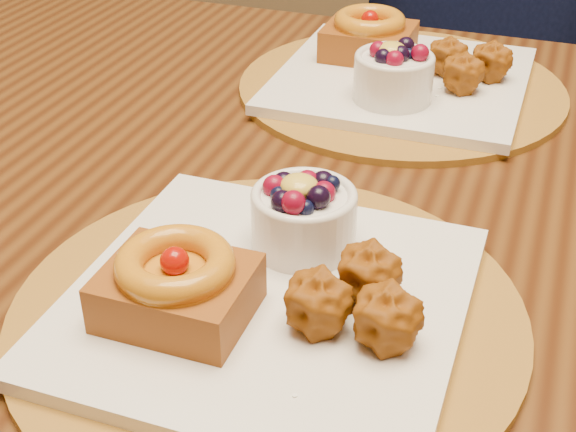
% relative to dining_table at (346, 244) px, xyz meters
% --- Properties ---
extents(dining_table, '(1.60, 0.90, 0.76)m').
position_rel_dining_table_xyz_m(dining_table, '(0.00, 0.00, 0.00)').
color(dining_table, '#371A0A').
rests_on(dining_table, ground).
extents(place_setting_near, '(0.38, 0.38, 0.08)m').
position_rel_dining_table_xyz_m(place_setting_near, '(-0.00, -0.22, 0.10)').
color(place_setting_near, brown).
rests_on(place_setting_near, dining_table).
extents(place_setting_far, '(0.38, 0.38, 0.08)m').
position_rel_dining_table_xyz_m(place_setting_far, '(-0.00, 0.22, 0.10)').
color(place_setting_far, brown).
rests_on(place_setting_far, dining_table).
extents(chair_far, '(0.52, 0.52, 0.90)m').
position_rel_dining_table_xyz_m(chair_far, '(0.21, 0.96, -0.18)').
color(chair_far, black).
rests_on(chair_far, ground).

